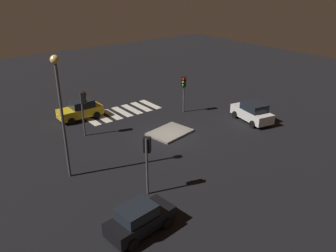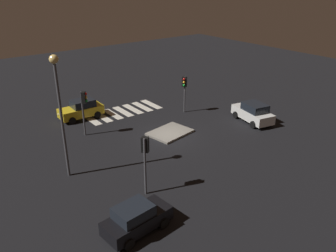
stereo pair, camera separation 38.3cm
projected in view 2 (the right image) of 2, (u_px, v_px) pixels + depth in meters
ground_plane at (168, 137)px, 29.00m from camera, size 80.00×80.00×0.00m
traffic_island at (170, 132)px, 29.61m from camera, size 3.89×3.17×0.18m
car_black at (136, 219)px, 18.00m from camera, size 3.91×2.07×1.65m
car_white at (253, 113)px, 31.66m from camera, size 2.64×4.47×1.85m
car_yellow at (81, 109)px, 32.52m from camera, size 4.15×2.00×1.79m
traffic_light_south at (184, 86)px, 33.04m from camera, size 0.53×0.54×3.66m
traffic_light_east at (84, 103)px, 28.14m from camera, size 0.53×0.54×3.87m
traffic_light_north at (145, 151)px, 20.44m from camera, size 0.53×0.54×3.81m
street_lamp at (59, 98)px, 21.20m from camera, size 0.56×0.56×8.25m
crosswalk_near at (123, 111)px, 34.38m from camera, size 7.60×3.20×0.02m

